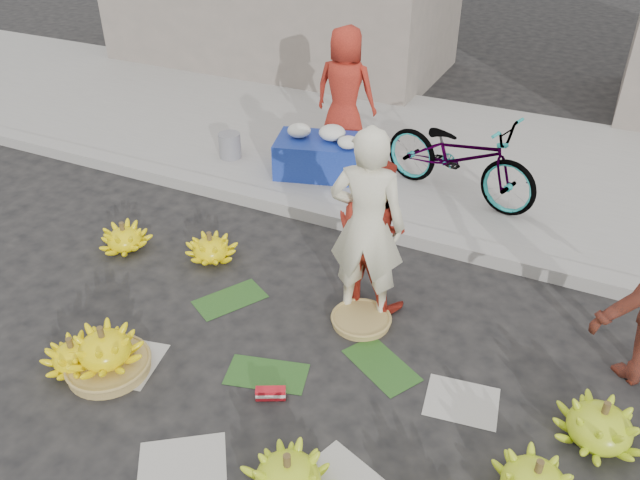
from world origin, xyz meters
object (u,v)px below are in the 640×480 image
at_px(vendor_cream, 367,225).
at_px(bicycle, 460,156).
at_px(banana_bunch_0, 106,352).
at_px(flower_table, 321,154).

xyz_separation_m(vendor_cream, bicycle, (0.22, 2.29, -0.27)).
height_order(banana_bunch_0, vendor_cream, vendor_cream).
xyz_separation_m(banana_bunch_0, flower_table, (0.10, 3.77, 0.18)).
relative_size(banana_bunch_0, vendor_cream, 0.39).
relative_size(vendor_cream, flower_table, 1.47).
bearing_deg(vendor_cream, bicycle, -105.10).
distance_m(vendor_cream, bicycle, 2.32).
height_order(vendor_cream, flower_table, vendor_cream).
relative_size(banana_bunch_0, flower_table, 0.57).
height_order(banana_bunch_0, bicycle, bicycle).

